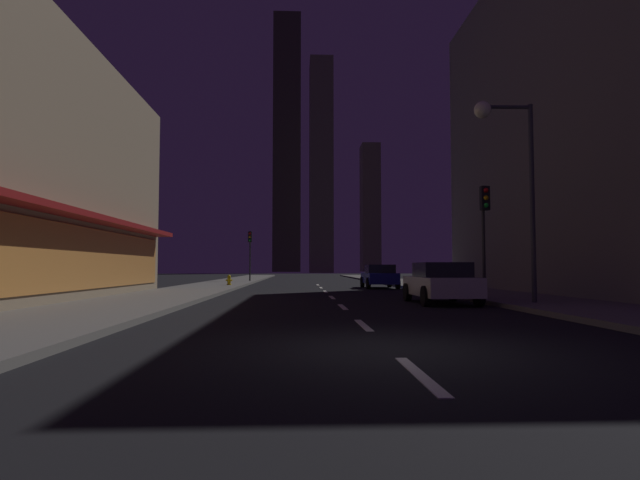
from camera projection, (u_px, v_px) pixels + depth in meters
ground_plane at (316, 284)px, 39.93m from camera, size 78.00×136.00×0.10m
sidewalk_right at (405, 283)px, 40.23m from camera, size 4.00×76.00×0.15m
sidewalk_left at (227, 283)px, 39.64m from camera, size 4.00×76.00×0.15m
lane_marking_center at (332, 297)px, 21.58m from camera, size 0.16×33.40×0.01m
building_apartment_right at (622, 123)px, 25.04m from camera, size 11.00×20.00×16.79m
skyscraper_distant_tall at (287, 143)px, 155.19m from camera, size 8.31×7.91×78.62m
skyscraper_distant_mid at (321, 166)px, 125.06m from camera, size 5.63×8.43×52.43m
skyscraper_distant_short at (370, 208)px, 165.83m from camera, size 5.91×8.02×41.42m
car_parked_near at (441, 283)px, 17.98m from camera, size 1.98×4.24×1.45m
car_parked_far at (379, 276)px, 31.53m from camera, size 1.98×4.24×1.45m
fire_hydrant_far_left at (229, 280)px, 32.86m from camera, size 0.42×0.30×0.65m
traffic_light_near_right at (484, 216)px, 18.96m from camera, size 0.32×0.48×4.20m
traffic_light_far_left at (250, 245)px, 42.84m from camera, size 0.32×0.48×4.20m
street_lamp_right at (507, 152)px, 16.66m from camera, size 1.96×0.56×6.58m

